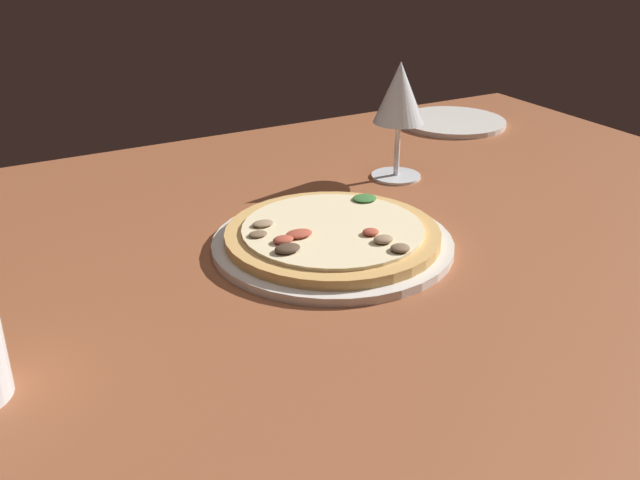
% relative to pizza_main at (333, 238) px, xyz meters
% --- Properties ---
extents(dining_table, '(1.50, 1.10, 0.04)m').
position_rel_pizza_main_xyz_m(dining_table, '(0.07, 0.06, -0.03)').
color(dining_table, brown).
rests_on(dining_table, ground).
extents(pizza_main, '(0.28, 0.28, 0.03)m').
position_rel_pizza_main_xyz_m(pizza_main, '(0.00, 0.00, 0.00)').
color(pizza_main, silver).
rests_on(pizza_main, dining_table).
extents(wine_glass_far, '(0.07, 0.07, 0.17)m').
position_rel_pizza_main_xyz_m(wine_glass_far, '(-0.20, -0.16, 0.11)').
color(wine_glass_far, silver).
rests_on(wine_glass_far, dining_table).
extents(side_plate, '(0.19, 0.19, 0.01)m').
position_rel_pizza_main_xyz_m(side_plate, '(-0.45, -0.35, -0.01)').
color(side_plate, silver).
rests_on(side_plate, dining_table).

